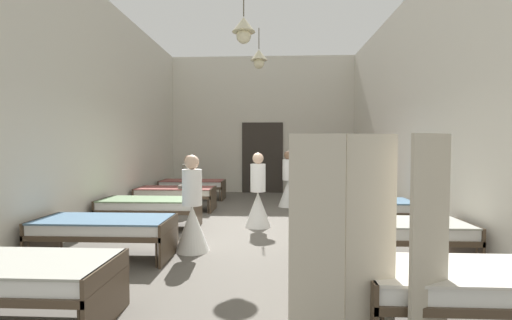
% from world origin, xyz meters
% --- Properties ---
extents(ground_plane, '(6.80, 11.18, 0.10)m').
position_xyz_m(ground_plane, '(0.00, 0.00, -0.05)').
color(ground_plane, '#59544C').
extents(room_shell, '(6.60, 10.78, 4.65)m').
position_xyz_m(room_shell, '(-0.00, 1.30, 2.33)').
color(room_shell, beige).
rests_on(room_shell, ground).
extents(bed_left_row_0, '(1.90, 0.84, 0.57)m').
position_xyz_m(bed_left_row_0, '(-2.05, -3.67, 0.44)').
color(bed_left_row_0, '#473828').
rests_on(bed_left_row_0, ground).
extents(bed_right_row_0, '(1.90, 0.84, 0.57)m').
position_xyz_m(bed_right_row_0, '(2.05, -3.67, 0.44)').
color(bed_right_row_0, '#473828').
rests_on(bed_right_row_0, ground).
extents(bed_left_row_1, '(1.90, 0.84, 0.57)m').
position_xyz_m(bed_left_row_1, '(-2.05, -1.84, 0.44)').
color(bed_left_row_1, '#473828').
rests_on(bed_left_row_1, ground).
extents(bed_right_row_1, '(1.90, 0.84, 0.57)m').
position_xyz_m(bed_right_row_1, '(2.05, -1.84, 0.44)').
color(bed_right_row_1, '#473828').
rests_on(bed_right_row_1, ground).
extents(bed_left_row_2, '(1.90, 0.84, 0.57)m').
position_xyz_m(bed_left_row_2, '(-2.05, 0.00, 0.44)').
color(bed_left_row_2, '#473828').
rests_on(bed_left_row_2, ground).
extents(bed_right_row_2, '(1.90, 0.84, 0.57)m').
position_xyz_m(bed_right_row_2, '(2.05, 0.00, 0.44)').
color(bed_right_row_2, '#473828').
rests_on(bed_right_row_2, ground).
extents(bed_left_row_3, '(1.90, 0.84, 0.57)m').
position_xyz_m(bed_left_row_3, '(-2.05, 1.84, 0.44)').
color(bed_left_row_3, '#473828').
rests_on(bed_left_row_3, ground).
extents(bed_right_row_3, '(1.90, 0.84, 0.57)m').
position_xyz_m(bed_right_row_3, '(2.05, 1.84, 0.44)').
color(bed_right_row_3, '#473828').
rests_on(bed_right_row_3, ground).
extents(bed_left_row_4, '(1.90, 0.84, 0.57)m').
position_xyz_m(bed_left_row_4, '(-2.05, 3.67, 0.44)').
color(bed_left_row_4, '#473828').
rests_on(bed_left_row_4, ground).
extents(bed_right_row_4, '(1.90, 0.84, 0.57)m').
position_xyz_m(bed_right_row_4, '(2.05, 3.67, 0.44)').
color(bed_right_row_4, '#473828').
rests_on(bed_right_row_4, ground).
extents(nurse_near_aisle, '(0.52, 0.52, 1.49)m').
position_xyz_m(nurse_near_aisle, '(0.76, 2.52, 0.53)').
color(nurse_near_aisle, white).
rests_on(nurse_near_aisle, ground).
extents(nurse_mid_aisle, '(0.52, 0.52, 1.49)m').
position_xyz_m(nurse_mid_aisle, '(-0.87, -1.46, 0.53)').
color(nurse_mid_aisle, white).
rests_on(nurse_mid_aisle, ground).
extents(nurse_far_aisle, '(0.52, 0.52, 1.49)m').
position_xyz_m(nurse_far_aisle, '(0.06, 0.19, 0.53)').
color(nurse_far_aisle, white).
rests_on(nurse_far_aisle, ground).
extents(patient_seated_primary, '(0.44, 0.44, 0.80)m').
position_xyz_m(patient_seated_primary, '(-1.70, 1.75, 0.87)').
color(patient_seated_primary, slate).
rests_on(patient_seated_primary, bed_left_row_3).
extents(patient_seated_secondary, '(0.44, 0.44, 0.80)m').
position_xyz_m(patient_seated_secondary, '(1.70, 0.07, 0.87)').
color(patient_seated_secondary, slate).
rests_on(patient_seated_secondary, bed_right_row_2).
extents(privacy_screen, '(1.24, 0.25, 1.70)m').
position_xyz_m(privacy_screen, '(1.10, -4.02, 0.85)').
color(privacy_screen, '#BCB29E').
rests_on(privacy_screen, ground).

